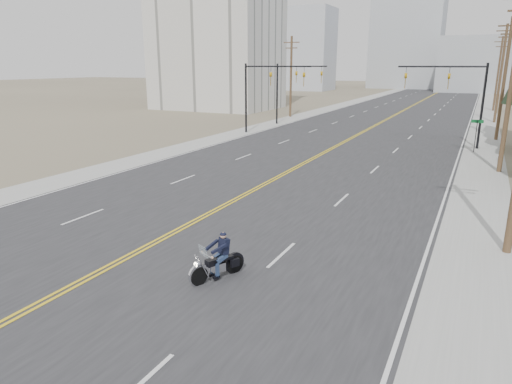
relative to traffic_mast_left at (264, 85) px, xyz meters
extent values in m
plane|color=#776D56|center=(8.98, -32.00, -4.94)|extent=(400.00, 400.00, 0.00)
cube|color=#303033|center=(8.98, 38.00, -4.93)|extent=(20.00, 200.00, 0.01)
cube|color=#A5A5A0|center=(-2.52, 38.00, -4.93)|extent=(3.00, 200.00, 0.01)
cube|color=#A5A5A0|center=(20.48, 38.00, -4.93)|extent=(3.00, 200.00, 0.01)
cylinder|color=black|center=(-2.02, 0.00, -1.44)|extent=(0.20, 0.20, 7.00)
cylinder|color=black|center=(1.48, 0.00, 1.76)|extent=(7.00, 0.14, 0.14)
imported|color=#BF8C0C|center=(0.78, 0.00, 1.11)|extent=(0.21, 0.26, 1.30)
imported|color=#BF8C0C|center=(4.28, 0.00, 1.11)|extent=(0.21, 0.26, 1.30)
cylinder|color=black|center=(19.98, 0.00, -1.44)|extent=(0.20, 0.20, 7.00)
cylinder|color=black|center=(16.48, 0.00, 1.76)|extent=(7.00, 0.14, 0.14)
imported|color=#BF8C0C|center=(17.18, 0.00, 1.11)|extent=(0.21, 0.26, 1.30)
imported|color=#BF8C0C|center=(13.68, 0.00, 1.11)|extent=(0.21, 0.26, 1.30)
cylinder|color=black|center=(-2.02, 8.00, -1.44)|extent=(0.20, 0.20, 7.00)
cylinder|color=black|center=(0.98, 8.00, 1.76)|extent=(6.00, 0.14, 0.14)
imported|color=#BF8C0C|center=(0.38, 8.00, 1.11)|extent=(0.21, 0.26, 1.30)
imported|color=#BF8C0C|center=(3.38, 8.00, 1.11)|extent=(0.21, 0.26, 1.30)
cylinder|color=black|center=(19.78, -2.00, -3.64)|extent=(0.06, 0.06, 2.60)
cube|color=#0C5926|center=(19.78, -2.00, -2.44)|extent=(0.90, 0.03, 0.25)
cylinder|color=brown|center=(21.48, -9.00, 0.81)|extent=(0.30, 0.30, 11.50)
cylinder|color=brown|center=(21.48, 6.00, 0.56)|extent=(0.30, 0.30, 11.00)
cube|color=brown|center=(21.48, 6.00, 5.26)|extent=(2.20, 0.12, 0.12)
cube|color=brown|center=(21.48, 6.00, 4.56)|extent=(1.60, 0.12, 0.12)
cylinder|color=brown|center=(21.48, 21.00, 0.81)|extent=(0.30, 0.30, 11.50)
cube|color=brown|center=(21.48, 21.00, 5.76)|extent=(2.20, 0.12, 0.12)
cube|color=brown|center=(21.48, 21.00, 5.06)|extent=(1.60, 0.12, 0.12)
cylinder|color=brown|center=(21.48, 38.00, 0.56)|extent=(0.30, 0.30, 11.00)
cube|color=brown|center=(21.48, 38.00, 5.26)|extent=(2.20, 0.12, 0.12)
cube|color=brown|center=(21.48, 38.00, 4.56)|extent=(1.60, 0.12, 0.12)
cylinder|color=brown|center=(-3.52, 16.00, 0.31)|extent=(0.30, 0.30, 10.50)
cube|color=brown|center=(-3.52, 16.00, 4.76)|extent=(2.20, 0.12, 0.12)
cube|color=brown|center=(-3.52, 16.00, 4.06)|extent=(1.60, 0.12, 0.12)
cube|color=silver|center=(-19.02, 23.00, 10.06)|extent=(18.00, 14.00, 30.00)
cube|color=#B7BCC6|center=(-26.02, 83.00, 6.06)|extent=(14.00, 12.00, 22.00)
cube|color=#ADB2B7|center=(16.98, 93.00, 2.06)|extent=(18.00, 14.00, 14.00)
cube|color=#ADB2B7|center=(-3.02, 108.00, 8.06)|extent=(20.00, 15.00, 26.00)
cube|color=#ADB2B7|center=(-41.02, 98.00, 3.06)|extent=(12.00, 12.00, 16.00)
camera|label=1|loc=(20.04, -42.46, 1.86)|focal=32.00mm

